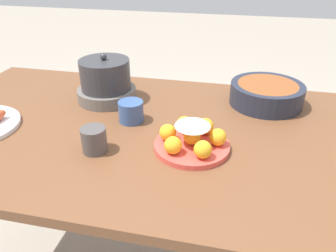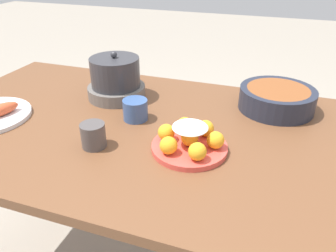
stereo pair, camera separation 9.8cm
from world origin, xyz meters
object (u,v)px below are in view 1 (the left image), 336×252
(cup_far, at_px, (131,111))
(warming_pot, at_px, (106,82))
(cake_plate, at_px, (192,139))
(cup_near, at_px, (94,140))
(dining_table, at_px, (148,151))
(serving_bowl, at_px, (267,93))

(cup_far, xyz_separation_m, warming_pot, (-0.14, 0.14, 0.04))
(cake_plate, height_order, cup_near, cake_plate)
(dining_table, height_order, warming_pot, warming_pot)
(cake_plate, relative_size, cup_near, 2.98)
(serving_bowl, bearing_deg, cup_far, -152.18)
(cake_plate, xyz_separation_m, serving_bowl, (0.22, 0.35, 0.01))
(cup_near, bearing_deg, serving_bowl, 41.31)
(cake_plate, bearing_deg, cup_near, -164.59)
(cup_near, relative_size, cup_far, 0.88)
(warming_pot, bearing_deg, cake_plate, -36.01)
(dining_table, height_order, cake_plate, cake_plate)
(dining_table, xyz_separation_m, cup_far, (-0.06, 0.03, 0.12))
(cake_plate, height_order, cup_far, cake_plate)
(serving_bowl, bearing_deg, dining_table, -144.83)
(cup_far, bearing_deg, cake_plate, -28.60)
(serving_bowl, bearing_deg, warming_pot, -171.32)
(dining_table, bearing_deg, cup_near, -123.80)
(dining_table, height_order, cup_near, cup_near)
(dining_table, distance_m, cup_far, 0.14)
(serving_bowl, distance_m, cup_near, 0.64)
(cup_near, bearing_deg, warming_pot, 106.01)
(cup_near, xyz_separation_m, cup_far, (0.04, 0.19, -0.00))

